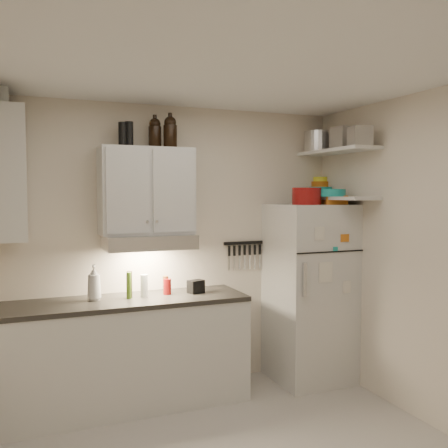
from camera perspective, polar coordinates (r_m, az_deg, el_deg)
name	(u,v)px	position (r m, az deg, el deg)	size (l,w,h in m)	color
ceiling	(241,66)	(3.31, 2.00, 17.57)	(3.20, 3.00, 0.02)	white
back_wall	(174,248)	(4.66, -5.71, -2.71)	(3.20, 0.02, 2.60)	beige
right_wall	(431,259)	(4.18, 22.57, -3.70)	(0.02, 3.00, 2.60)	beige
base_cabinet	(123,356)	(4.42, -11.52, -14.54)	(2.10, 0.60, 0.88)	silver
countertop	(122,302)	(4.30, -11.59, -8.70)	(2.10, 0.62, 0.04)	#2D2A26
upper_cabinet	(146,191)	(4.39, -8.86, 3.75)	(0.80, 0.33, 0.75)	silver
side_cabinet	(3,174)	(4.13, -23.97, 5.23)	(0.33, 0.55, 1.00)	silver
range_hood	(149,242)	(4.34, -8.60, -2.00)	(0.76, 0.46, 0.12)	silver
fridge	(309,292)	(4.93, 9.75, -7.70)	(0.70, 0.68, 1.70)	silver
shelf_hi	(337,151)	(4.85, 12.80, 8.12)	(0.30, 0.95, 0.03)	silver
shelf_lo	(336,198)	(4.83, 12.73, 2.91)	(0.30, 0.95, 0.03)	silver
knife_strip	(244,243)	(4.88, 2.28, -2.17)	(0.42, 0.02, 0.03)	black
dutch_oven	(307,196)	(4.71, 9.42, 3.16)	(0.27, 0.27, 0.16)	maroon
book_stack	(334,200)	(4.82, 12.46, 2.69)	(0.20, 0.25, 0.08)	orange
spice_jar	(314,199)	(4.83, 10.29, 2.79)	(0.06, 0.06, 0.09)	silver
stock_pot	(318,142)	(5.11, 10.74, 9.22)	(0.29, 0.29, 0.20)	silver
tin_a	(345,138)	(4.86, 13.62, 9.49)	(0.21, 0.19, 0.21)	#AAAAAD
tin_b	(360,136)	(4.52, 15.29, 9.67)	(0.17, 0.17, 0.17)	#AAAAAD
bowl_teal	(320,192)	(5.16, 10.94, 3.66)	(0.24, 0.24, 0.09)	teal
bowl_orange	(320,184)	(5.26, 10.95, 4.48)	(0.19, 0.19, 0.06)	#CF6313
bowl_yellow	(320,179)	(5.26, 10.96, 5.04)	(0.15, 0.15, 0.05)	yellow
plates	(331,193)	(4.78, 12.10, 3.51)	(0.28, 0.28, 0.07)	teal
growler_a	(155,133)	(4.45, -7.90, 10.30)	(0.11, 0.11, 0.27)	black
growler_b	(170,132)	(4.42, -6.17, 10.44)	(0.12, 0.12, 0.28)	black
thermos_a	(129,134)	(4.39, -10.80, 10.03)	(0.07, 0.07, 0.21)	black
thermos_b	(123,134)	(4.35, -11.51, 10.01)	(0.07, 0.07, 0.20)	black
side_jar	(1,96)	(4.17, -24.17, 13.18)	(0.12, 0.12, 0.16)	silver
soap_bottle	(94,281)	(4.28, -14.63, -6.27)	(0.13, 0.13, 0.33)	silver
pepper_mill	(166,285)	(4.45, -6.69, -6.93)	(0.05, 0.05, 0.16)	brown
oil_bottle	(129,285)	(4.29, -10.82, -6.92)	(0.04, 0.04, 0.22)	#3C5A16
vinegar_bottle	(129,284)	(4.33, -10.76, -6.81)	(0.05, 0.05, 0.23)	black
clear_bottle	(144,286)	(4.34, -9.11, -6.98)	(0.06, 0.06, 0.19)	silver
red_jar	(167,287)	(4.43, -6.50, -7.12)	(0.07, 0.07, 0.14)	maroon
caddy	(196,287)	(4.47, -3.24, -7.15)	(0.13, 0.10, 0.11)	black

